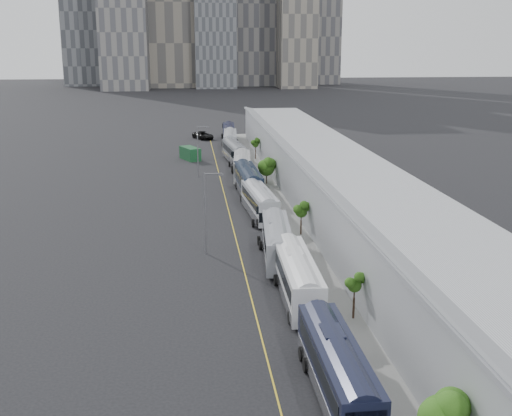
{
  "coord_description": "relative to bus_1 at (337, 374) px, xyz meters",
  "views": [
    {
      "loc": [
        -6.65,
        -15.35,
        21.57
      ],
      "look_at": [
        1.04,
        56.38,
        3.0
      ],
      "focal_mm": 45.0,
      "sensor_mm": 36.0,
      "label": 1
    }
  ],
  "objects": [
    {
      "name": "bus_4",
      "position": [
        0.05,
        43.5,
        -0.02
      ],
      "size": [
        3.58,
        13.2,
        3.81
      ],
      "rotation": [
        0.0,
        0.0,
        0.07
      ],
      "color": "#AAACB4",
      "rests_on": "ground"
    },
    {
      "name": "tree_2",
      "position": [
        3.89,
        34.82,
        1.38
      ],
      "size": [
        1.41,
        1.41,
        3.76
      ],
      "color": "black",
      "rests_on": "ground"
    },
    {
      "name": "depot",
      "position": [
        10.79,
        35.03,
        1.89
      ],
      "size": [
        12.45,
        160.4,
        7.2
      ],
      "color": "gray",
      "rests_on": "ground"
    },
    {
      "name": "bus_6",
      "position": [
        -0.05,
        68.23,
        0.03
      ],
      "size": [
        3.83,
        13.57,
        3.91
      ],
      "rotation": [
        0.0,
        0.0,
        -0.09
      ],
      "color": "#B6B5B7",
      "rests_on": "ground"
    },
    {
      "name": "bus_1",
      "position": [
        0.0,
        0.0,
        0.0
      ],
      "size": [
        2.94,
        13.18,
        3.85
      ],
      "rotation": [
        0.0,
        0.0,
        -0.0
      ],
      "color": "black",
      "rests_on": "ground"
    },
    {
      "name": "tree_3",
      "position": [
        3.33,
        62.72,
        1.37
      ],
      "size": [
        2.54,
        2.54,
        4.28
      ],
      "color": "black",
      "rests_on": "ground"
    },
    {
      "name": "sidewalk",
      "position": [
        6.8,
        35.03,
        -1.57
      ],
      "size": [
        10.0,
        170.0,
        0.12
      ],
      "primitive_type": "cube",
      "color": "gray",
      "rests_on": "ground"
    },
    {
      "name": "street_lamp_near",
      "position": [
        -7.06,
        29.33,
        3.41
      ],
      "size": [
        2.04,
        0.22,
        8.7
      ],
      "color": "#59595E",
      "rests_on": "ground"
    },
    {
      "name": "tree_4",
      "position": [
        3.97,
        85.08,
        1.46
      ],
      "size": [
        1.26,
        1.26,
        3.79
      ],
      "color": "black",
      "rests_on": "ground"
    },
    {
      "name": "shipping_container",
      "position": [
        -8.46,
        86.17,
        -0.43
      ],
      "size": [
        4.18,
        5.87,
        2.4
      ],
      "primitive_type": "cube",
      "rotation": [
        0.0,
        0.0,
        0.4
      ],
      "color": "#144222",
      "rests_on": "ground"
    },
    {
      "name": "bus_8",
      "position": [
        -0.04,
        97.4,
        0.01
      ],
      "size": [
        3.57,
        13.42,
        3.88
      ],
      "rotation": [
        0.0,
        0.0,
        -0.07
      ],
      "color": "#ADB0B7",
      "rests_on": "ground"
    },
    {
      "name": "bus_9",
      "position": [
        0.48,
        110.28,
        -0.06
      ],
      "size": [
        3.31,
        12.83,
        3.71
      ],
      "rotation": [
        0.0,
        0.0,
        -0.06
      ],
      "color": "black",
      "rests_on": "ground"
    },
    {
      "name": "lane_line",
      "position": [
        -3.7,
        35.03,
        -1.62
      ],
      "size": [
        0.12,
        160.0,
        0.02
      ],
      "primitive_type": "cube",
      "color": "gold",
      "rests_on": "ground"
    },
    {
      "name": "suv",
      "position": [
        -5.28,
        113.26,
        -0.73
      ],
      "size": [
        5.42,
        7.1,
        1.79
      ],
      "primitive_type": "imported",
      "rotation": [
        0.0,
        0.0,
        0.44
      ],
      "color": "black",
      "rests_on": "ground"
    },
    {
      "name": "tree_0",
      "position": [
        3.41,
        -8.11,
        2.11
      ],
      "size": [
        2.38,
        2.38,
        4.94
      ],
      "color": "black",
      "rests_on": "ground"
    },
    {
      "name": "bus_7",
      "position": [
        -0.22,
        82.88,
        -0.05
      ],
      "size": [
        3.8,
        13.0,
        3.74
      ],
      "rotation": [
        0.0,
        0.0,
        0.1
      ],
      "color": "slate",
      "rests_on": "ground"
    },
    {
      "name": "tree_1",
      "position": [
        4.03,
        11.33,
        1.37
      ],
      "size": [
        1.14,
        1.14,
        3.66
      ],
      "color": "black",
      "rests_on": "ground"
    },
    {
      "name": "bus_3",
      "position": [
        -0.04,
        26.75,
        -0.01
      ],
      "size": [
        3.76,
        13.3,
        3.84
      ],
      "rotation": [
        0.0,
        0.0,
        -0.09
      ],
      "color": "gray",
      "rests_on": "ground"
    },
    {
      "name": "street_lamp_far",
      "position": [
        -7.06,
        69.77,
        3.29
      ],
      "size": [
        2.04,
        0.22,
        8.46
      ],
      "color": "#59595E",
      "rests_on": "ground"
    },
    {
      "name": "bus_5",
      "position": [
        -0.21,
        56.22,
        0.09
      ],
      "size": [
        3.19,
        13.97,
        4.06
      ],
      "rotation": [
        0.0,
        0.0,
        0.03
      ],
      "color": "#151F30",
      "rests_on": "ground"
    },
    {
      "name": "bus_2",
      "position": [
        0.21,
        15.93,
        0.05
      ],
      "size": [
        3.08,
        13.66,
        3.97
      ],
      "rotation": [
        0.0,
        0.0,
        -0.02
      ],
      "color": "white",
      "rests_on": "ground"
    }
  ]
}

